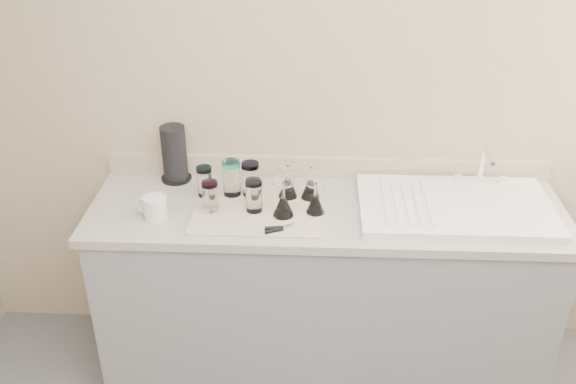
{
  "coord_description": "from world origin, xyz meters",
  "views": [
    {
      "loc": [
        -0.06,
        -1.19,
        2.32
      ],
      "look_at": [
        -0.17,
        1.15,
        1.0
      ],
      "focal_mm": 40.0,
      "sensor_mm": 36.0,
      "label": 1
    }
  ],
  "objects_px": {
    "tumbler_teal": "(205,181)",
    "paper_towel_roll": "(174,154)",
    "sink_unit": "(456,206)",
    "goblet_front_right": "(315,202)",
    "tumbler_lavender": "(254,195)",
    "goblet_back_left": "(288,186)",
    "tumbler_magenta": "(210,196)",
    "tumbler_cyan": "(232,178)",
    "tumbler_purple": "(251,179)",
    "white_mug": "(154,208)",
    "goblet_front_left": "(283,204)",
    "goblet_back_right": "(310,187)",
    "can_opener": "(280,228)"
  },
  "relations": [
    {
      "from": "goblet_front_right",
      "to": "goblet_back_right",
      "type": "bearing_deg",
      "value": 100.27
    },
    {
      "from": "white_mug",
      "to": "goblet_front_left",
      "type": "bearing_deg",
      "value": 3.7
    },
    {
      "from": "sink_unit",
      "to": "goblet_front_left",
      "type": "relative_size",
      "value": 5.13
    },
    {
      "from": "tumbler_lavender",
      "to": "white_mug",
      "type": "height_order",
      "value": "tumbler_lavender"
    },
    {
      "from": "tumbler_lavender",
      "to": "goblet_back_left",
      "type": "distance_m",
      "value": 0.19
    },
    {
      "from": "white_mug",
      "to": "tumbler_lavender",
      "type": "bearing_deg",
      "value": 9.39
    },
    {
      "from": "tumbler_lavender",
      "to": "tumbler_magenta",
      "type": "bearing_deg",
      "value": -178.13
    },
    {
      "from": "tumbler_teal",
      "to": "sink_unit",
      "type": "bearing_deg",
      "value": -3.59
    },
    {
      "from": "can_opener",
      "to": "goblet_front_left",
      "type": "bearing_deg",
      "value": 85.85
    },
    {
      "from": "sink_unit",
      "to": "goblet_front_right",
      "type": "bearing_deg",
      "value": -174.49
    },
    {
      "from": "tumbler_teal",
      "to": "goblet_back_left",
      "type": "distance_m",
      "value": 0.37
    },
    {
      "from": "tumbler_cyan",
      "to": "can_opener",
      "type": "bearing_deg",
      "value": -51.72
    },
    {
      "from": "goblet_front_right",
      "to": "can_opener",
      "type": "relative_size",
      "value": 1.14
    },
    {
      "from": "tumbler_cyan",
      "to": "white_mug",
      "type": "distance_m",
      "value": 0.37
    },
    {
      "from": "sink_unit",
      "to": "tumbler_cyan",
      "type": "relative_size",
      "value": 5.09
    },
    {
      "from": "tumbler_magenta",
      "to": "can_opener",
      "type": "relative_size",
      "value": 1.09
    },
    {
      "from": "goblet_back_left",
      "to": "goblet_back_right",
      "type": "xyz_separation_m",
      "value": [
        0.1,
        -0.0,
        -0.0
      ]
    },
    {
      "from": "white_mug",
      "to": "tumbler_cyan",
      "type": "bearing_deg",
      "value": 34.35
    },
    {
      "from": "sink_unit",
      "to": "white_mug",
      "type": "height_order",
      "value": "sink_unit"
    },
    {
      "from": "tumbler_magenta",
      "to": "goblet_front_right",
      "type": "relative_size",
      "value": 0.96
    },
    {
      "from": "goblet_front_left",
      "to": "tumbler_purple",
      "type": "bearing_deg",
      "value": 131.97
    },
    {
      "from": "tumbler_lavender",
      "to": "goblet_back_right",
      "type": "height_order",
      "value": "goblet_back_right"
    },
    {
      "from": "tumbler_purple",
      "to": "can_opener",
      "type": "distance_m",
      "value": 0.33
    },
    {
      "from": "tumbler_cyan",
      "to": "goblet_front_right",
      "type": "relative_size",
      "value": 1.13
    },
    {
      "from": "tumbler_magenta",
      "to": "goblet_front_left",
      "type": "relative_size",
      "value": 0.85
    },
    {
      "from": "tumbler_teal",
      "to": "paper_towel_roll",
      "type": "xyz_separation_m",
      "value": [
        -0.16,
        0.16,
        0.05
      ]
    },
    {
      "from": "goblet_front_right",
      "to": "paper_towel_roll",
      "type": "relative_size",
      "value": 0.54
    },
    {
      "from": "tumbler_purple",
      "to": "goblet_back_left",
      "type": "height_order",
      "value": "tumbler_purple"
    },
    {
      "from": "tumbler_teal",
      "to": "can_opener",
      "type": "bearing_deg",
      "value": -38.45
    },
    {
      "from": "tumbler_magenta",
      "to": "paper_towel_roll",
      "type": "distance_m",
      "value": 0.36
    },
    {
      "from": "sink_unit",
      "to": "goblet_front_right",
      "type": "distance_m",
      "value": 0.61
    },
    {
      "from": "goblet_back_right",
      "to": "goblet_front_right",
      "type": "height_order",
      "value": "goblet_back_right"
    },
    {
      "from": "goblet_front_left",
      "to": "paper_towel_roll",
      "type": "distance_m",
      "value": 0.61
    },
    {
      "from": "tumbler_cyan",
      "to": "can_opener",
      "type": "relative_size",
      "value": 1.29
    },
    {
      "from": "sink_unit",
      "to": "goblet_back_right",
      "type": "height_order",
      "value": "sink_unit"
    },
    {
      "from": "sink_unit",
      "to": "tumbler_lavender",
      "type": "xyz_separation_m",
      "value": [
        -0.86,
        -0.06,
        0.06
      ]
    },
    {
      "from": "tumbler_teal",
      "to": "paper_towel_roll",
      "type": "distance_m",
      "value": 0.23
    },
    {
      "from": "sink_unit",
      "to": "goblet_back_right",
      "type": "relative_size",
      "value": 5.4
    },
    {
      "from": "tumbler_cyan",
      "to": "tumbler_purple",
      "type": "relative_size",
      "value": 1.04
    },
    {
      "from": "sink_unit",
      "to": "tumbler_cyan",
      "type": "bearing_deg",
      "value": 175.17
    },
    {
      "from": "tumbler_cyan",
      "to": "tumbler_purple",
      "type": "distance_m",
      "value": 0.08
    },
    {
      "from": "goblet_back_left",
      "to": "goblet_back_right",
      "type": "bearing_deg",
      "value": -2.76
    },
    {
      "from": "goblet_back_right",
      "to": "goblet_front_right",
      "type": "distance_m",
      "value": 0.13
    },
    {
      "from": "tumbler_teal",
      "to": "tumbler_magenta",
      "type": "bearing_deg",
      "value": -71.02
    },
    {
      "from": "sink_unit",
      "to": "tumbler_magenta",
      "type": "xyz_separation_m",
      "value": [
        -1.05,
        -0.06,
        0.06
      ]
    },
    {
      "from": "tumbler_lavender",
      "to": "goblet_front_right",
      "type": "height_order",
      "value": "tumbler_lavender"
    },
    {
      "from": "can_opener",
      "to": "tumbler_purple",
      "type": "bearing_deg",
      "value": 116.63
    },
    {
      "from": "goblet_back_right",
      "to": "goblet_front_left",
      "type": "distance_m",
      "value": 0.19
    },
    {
      "from": "tumbler_lavender",
      "to": "sink_unit",
      "type": "bearing_deg",
      "value": 3.68
    },
    {
      "from": "tumbler_magenta",
      "to": "tumbler_lavender",
      "type": "distance_m",
      "value": 0.18
    }
  ]
}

